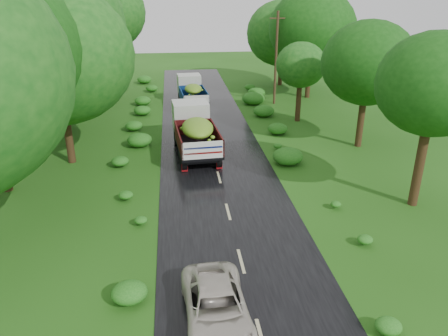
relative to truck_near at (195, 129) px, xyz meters
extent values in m
cube|color=black|center=(1.09, -11.06, -1.57)|extent=(6.50, 80.00, 0.02)
cube|color=#BFB78C|center=(1.09, -12.06, -1.55)|extent=(0.12, 1.60, 0.00)
cube|color=#BFB78C|center=(1.09, -8.06, -1.55)|extent=(0.12, 1.60, 0.00)
cube|color=#BFB78C|center=(1.09, -4.06, -1.55)|extent=(0.12, 1.60, 0.00)
cube|color=#BFB78C|center=(1.09, -0.06, -1.55)|extent=(0.12, 1.60, 0.00)
cube|color=#BFB78C|center=(1.09, 3.94, -1.55)|extent=(0.12, 1.60, 0.00)
cube|color=#BFB78C|center=(1.09, 7.94, -1.55)|extent=(0.12, 1.60, 0.00)
cube|color=#BFB78C|center=(1.09, 11.94, -1.55)|extent=(0.12, 1.60, 0.00)
cube|color=#BFB78C|center=(1.09, 15.94, -1.55)|extent=(0.12, 1.60, 0.00)
cube|color=#BFB78C|center=(1.09, 19.94, -1.55)|extent=(0.12, 1.60, 0.00)
cube|color=#BFB78C|center=(1.09, 23.94, -1.55)|extent=(0.12, 1.60, 0.00)
cube|color=black|center=(0.02, -0.33, -0.90)|extent=(2.22, 5.95, 0.29)
cylinder|color=black|center=(-1.14, 1.71, -1.06)|extent=(0.37, 1.05, 1.04)
cylinder|color=black|center=(0.87, 1.86, -1.06)|extent=(0.37, 1.05, 1.04)
cylinder|color=black|center=(-0.88, -1.73, -1.06)|extent=(0.37, 1.05, 1.04)
cylinder|color=black|center=(1.13, -1.58, -1.06)|extent=(0.37, 1.05, 1.04)
cylinder|color=black|center=(-0.80, -2.78, -1.06)|extent=(0.37, 1.05, 1.04)
cylinder|color=black|center=(1.21, -2.63, -1.06)|extent=(0.37, 1.05, 1.04)
cube|color=maroon|center=(-0.77, -3.13, -1.29)|extent=(0.35, 0.07, 0.47)
cube|color=maroon|center=(1.23, -2.98, -1.29)|extent=(0.35, 0.07, 0.47)
cube|color=silver|center=(-0.15, 1.99, 0.23)|extent=(2.43, 2.13, 1.97)
cube|color=black|center=(0.11, -1.41, -0.67)|extent=(2.71, 4.62, 0.17)
cube|color=#4C0D11|center=(-1.04, -1.50, -0.10)|extent=(0.42, 4.45, 0.98)
cube|color=#4C0D11|center=(1.25, -1.33, -0.10)|extent=(0.42, 4.45, 0.98)
cube|color=#4C0D11|center=(-0.06, 0.77, -0.10)|extent=(2.38, 0.26, 0.98)
cube|color=silver|center=(0.27, -3.59, -0.10)|extent=(2.38, 0.26, 0.98)
ellipsoid|color=#4E7D16|center=(0.11, -1.41, 0.52)|extent=(2.28, 3.88, 1.04)
cube|color=black|center=(0.39, 11.02, -0.98)|extent=(1.95, 5.24, 0.26)
cylinder|color=black|center=(-0.63, 12.81, -1.12)|extent=(0.32, 0.93, 0.91)
cylinder|color=black|center=(1.13, 12.95, -1.12)|extent=(0.32, 0.93, 0.91)
cylinder|color=black|center=(-0.41, 9.79, -1.12)|extent=(0.32, 0.93, 0.91)
cylinder|color=black|center=(1.36, 9.92, -1.12)|extent=(0.32, 0.93, 0.91)
cylinder|color=black|center=(-0.34, 8.85, -1.12)|extent=(0.32, 0.93, 0.91)
cylinder|color=black|center=(1.43, 8.99, -1.12)|extent=(0.32, 0.93, 0.91)
cube|color=maroon|center=(-0.31, 8.55, -1.32)|extent=(0.31, 0.06, 0.41)
cube|color=maroon|center=(1.45, 8.68, -1.32)|extent=(0.31, 0.06, 0.41)
cube|color=silver|center=(0.23, 13.06, 0.01)|extent=(2.14, 1.88, 1.73)
cube|color=black|center=(0.46, 10.06, -0.78)|extent=(2.39, 4.07, 0.15)
cube|color=navy|center=(-0.55, 9.99, -0.28)|extent=(0.37, 3.92, 0.87)
cube|color=navy|center=(1.47, 10.14, -0.28)|extent=(0.37, 3.92, 0.87)
cube|color=navy|center=(0.32, 11.98, -0.28)|extent=(2.10, 0.23, 0.87)
cube|color=silver|center=(0.60, 8.14, -0.28)|extent=(2.10, 0.23, 0.87)
ellipsoid|color=#4E7D16|center=(0.46, 10.06, 0.27)|extent=(2.00, 3.42, 0.91)
imported|color=beige|center=(-0.19, -15.24, -0.96)|extent=(2.15, 4.37, 1.19)
cylinder|color=#382616|center=(7.73, 11.47, 2.36)|extent=(0.24, 0.24, 7.86)
cube|color=#382616|center=(7.73, 11.47, 5.70)|extent=(1.38, 0.27, 0.10)
cylinder|color=black|center=(-7.47, -0.74, 2.01)|extent=(0.45, 0.45, 7.17)
ellipsoid|color=#10460D|center=(-7.47, -0.74, 4.73)|extent=(4.12, 4.12, 3.71)
cylinder|color=black|center=(-9.95, 6.03, 2.58)|extent=(0.48, 0.48, 8.31)
ellipsoid|color=#10460D|center=(-9.95, 6.03, 5.74)|extent=(4.79, 4.79, 4.32)
cylinder|color=black|center=(-9.48, 10.29, 1.79)|extent=(0.44, 0.44, 6.73)
ellipsoid|color=#10460D|center=(-9.48, 10.29, 4.35)|extent=(3.57, 3.57, 3.21)
cylinder|color=black|center=(-9.04, 14.01, 2.11)|extent=(0.46, 0.46, 7.38)
ellipsoid|color=#10460D|center=(-9.04, 14.01, 4.92)|extent=(3.90, 3.90, 3.51)
cylinder|color=black|center=(-7.49, 19.12, 2.64)|extent=(0.48, 0.48, 8.42)
ellipsoid|color=#10460D|center=(-7.49, 19.12, 5.84)|extent=(4.00, 4.00, 3.60)
cylinder|color=black|center=(10.13, -8.33, 1.77)|extent=(0.44, 0.44, 6.70)
ellipsoid|color=#145114|center=(10.13, -8.33, 4.32)|extent=(3.20, 3.20, 2.88)
cylinder|color=black|center=(10.79, -0.06, 1.51)|extent=(0.43, 0.43, 6.18)
ellipsoid|color=#145114|center=(10.79, -0.06, 3.86)|extent=(3.40, 3.40, 3.06)
cylinder|color=black|center=(8.36, 6.03, 0.89)|extent=(0.40, 0.40, 4.94)
ellipsoid|color=#145114|center=(8.36, 6.03, 2.77)|extent=(2.74, 2.74, 2.47)
cylinder|color=black|center=(11.36, 13.40, 1.95)|extent=(0.45, 0.45, 7.04)
ellipsoid|color=#145114|center=(11.36, 13.40, 4.62)|extent=(3.95, 3.95, 3.55)
cylinder|color=black|center=(10.08, 19.06, 1.42)|extent=(0.42, 0.42, 5.99)
ellipsoid|color=#145114|center=(10.08, 19.06, 3.70)|extent=(3.82, 3.82, 3.44)
camera|label=1|loc=(-1.23, -26.05, 8.37)|focal=35.00mm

